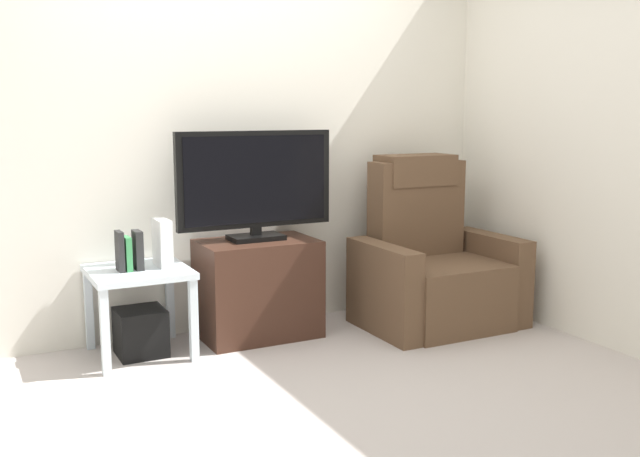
% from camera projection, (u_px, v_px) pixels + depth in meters
% --- Properties ---
extents(ground_plane, '(6.40, 6.40, 0.00)m').
position_uv_depth(ground_plane, '(299.00, 384.00, 3.69)').
color(ground_plane, '#BCB2AD').
extents(wall_back, '(6.40, 0.06, 2.60)m').
position_uv_depth(wall_back, '(219.00, 122.00, 4.47)').
color(wall_back, silver).
rests_on(wall_back, ground).
extents(wall_side, '(0.06, 4.48, 2.60)m').
position_uv_depth(wall_side, '(584.00, 122.00, 4.32)').
color(wall_side, silver).
rests_on(wall_side, ground).
extents(tv_stand, '(0.70, 0.45, 0.60)m').
position_uv_depth(tv_stand, '(258.00, 288.00, 4.44)').
color(tv_stand, '#3D2319').
rests_on(tv_stand, ground).
extents(television, '(0.97, 0.20, 0.66)m').
position_uv_depth(television, '(255.00, 183.00, 4.35)').
color(television, black).
rests_on(television, tv_stand).
extents(recliner_armchair, '(0.98, 0.78, 1.08)m').
position_uv_depth(recliner_armchair, '(433.00, 266.00, 4.72)').
color(recliner_armchair, brown).
rests_on(recliner_armchair, ground).
extents(side_table, '(0.54, 0.54, 0.50)m').
position_uv_depth(side_table, '(139.00, 283.00, 4.07)').
color(side_table, silver).
rests_on(side_table, ground).
extents(subwoofer_box, '(0.27, 0.27, 0.27)m').
position_uv_depth(subwoofer_box, '(141.00, 332.00, 4.12)').
color(subwoofer_box, black).
rests_on(subwoofer_box, ground).
extents(book_leftmost, '(0.03, 0.11, 0.22)m').
position_uv_depth(book_leftmost, '(120.00, 251.00, 3.98)').
color(book_leftmost, '#262626').
rests_on(book_leftmost, side_table).
extents(book_middle, '(0.03, 0.11, 0.19)m').
position_uv_depth(book_middle, '(127.00, 254.00, 4.00)').
color(book_middle, '#388C4C').
rests_on(book_middle, side_table).
extents(book_rightmost, '(0.04, 0.11, 0.22)m').
position_uv_depth(book_rightmost, '(138.00, 250.00, 4.03)').
color(book_rightmost, '#262626').
rests_on(book_rightmost, side_table).
extents(game_console, '(0.07, 0.20, 0.27)m').
position_uv_depth(game_console, '(162.00, 243.00, 4.11)').
color(game_console, white).
rests_on(game_console, side_table).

